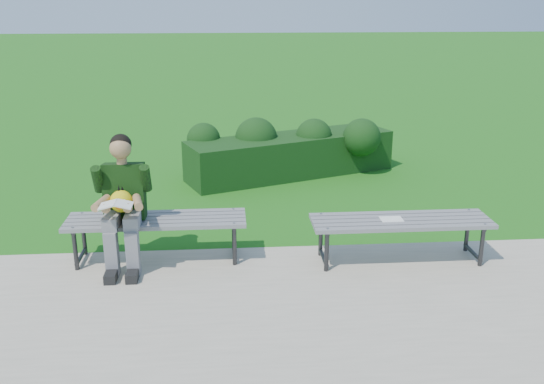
% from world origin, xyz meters
% --- Properties ---
extents(ground, '(80.00, 80.00, 0.00)m').
position_xyz_m(ground, '(0.00, 0.00, 0.00)').
color(ground, '#1A7017').
rests_on(ground, ground).
extents(walkway, '(30.00, 3.50, 0.02)m').
position_xyz_m(walkway, '(0.00, -1.75, 0.01)').
color(walkway, beige).
rests_on(walkway, ground).
extents(hedge, '(3.25, 1.90, 0.89)m').
position_xyz_m(hedge, '(0.75, 2.83, 0.39)').
color(hedge, '#10390F').
rests_on(hedge, ground).
extents(bench_left, '(1.80, 0.50, 0.46)m').
position_xyz_m(bench_left, '(-0.93, -0.22, 0.42)').
color(bench_left, slate).
rests_on(bench_left, walkway).
extents(bench_right, '(1.80, 0.50, 0.46)m').
position_xyz_m(bench_right, '(1.53, -0.44, 0.42)').
color(bench_right, slate).
rests_on(bench_right, walkway).
extents(seated_boy, '(0.56, 0.76, 1.31)m').
position_xyz_m(seated_boy, '(-1.23, -0.32, 0.71)').
color(seated_boy, slate).
rests_on(seated_boy, walkway).
extents(paper_sheet, '(0.22, 0.16, 0.01)m').
position_xyz_m(paper_sheet, '(1.43, -0.44, 0.47)').
color(paper_sheet, white).
rests_on(paper_sheet, bench_right).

